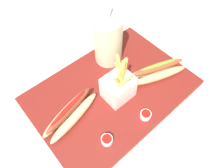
# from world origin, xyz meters

# --- Properties ---
(ground_plane) EXTENTS (2.40, 2.40, 0.02)m
(ground_plane) POSITION_xyz_m (0.00, 0.00, -0.01)
(ground_plane) COLOR silver
(food_tray) EXTENTS (0.49, 0.34, 0.02)m
(food_tray) POSITION_xyz_m (0.00, 0.00, 0.01)
(food_tray) COLOR maroon
(food_tray) RESTS_ON ground_plane
(soda_cup) EXTENTS (0.09, 0.09, 0.27)m
(soda_cup) POSITION_xyz_m (0.08, 0.11, 0.11)
(soda_cup) COLOR beige
(soda_cup) RESTS_ON food_tray
(fries_basket) EXTENTS (0.08, 0.08, 0.16)m
(fries_basket) POSITION_xyz_m (0.00, -0.03, 0.07)
(fries_basket) COLOR white
(fries_basket) RESTS_ON food_tray
(hot_dog_1) EXTENTS (0.19, 0.10, 0.06)m
(hot_dog_1) POSITION_xyz_m (-0.15, 0.01, 0.04)
(hot_dog_1) COLOR #E5C689
(hot_dog_1) RESTS_ON food_tray
(hot_dog_2) EXTENTS (0.20, 0.12, 0.06)m
(hot_dog_2) POSITION_xyz_m (0.15, -0.05, 0.04)
(hot_dog_2) COLOR #DBB775
(hot_dog_2) RESTS_ON food_tray
(ketchup_cup_1) EXTENTS (0.03, 0.03, 0.02)m
(ketchup_cup_1) POSITION_xyz_m (0.01, -0.13, 0.03)
(ketchup_cup_1) COLOR white
(ketchup_cup_1) RESTS_ON food_tray
(ketchup_cup_2) EXTENTS (0.03, 0.03, 0.02)m
(ketchup_cup_2) POSITION_xyz_m (-0.12, -0.11, 0.03)
(ketchup_cup_2) COLOR white
(ketchup_cup_2) RESTS_ON food_tray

